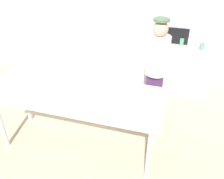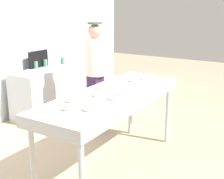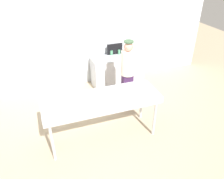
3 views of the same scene
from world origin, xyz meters
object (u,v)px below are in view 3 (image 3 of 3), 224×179
(menu_display, at_px, (115,49))
(worker_baker, at_px, (128,72))
(sugar_donut_2, at_px, (130,90))
(paper_cup_1, at_px, (111,53))
(paper_cup_0, at_px, (132,52))
(paper_cup_2, at_px, (119,52))
(sugar_donut_0, at_px, (61,103))
(sugar_donut_6, at_px, (141,90))
(sugar_donut_7, at_px, (92,103))
(sugar_donut_5, at_px, (138,87))
(fryer_conveyor, at_px, (102,101))
(sugar_donut_4, at_px, (72,97))
(sugar_donut_3, at_px, (90,97))
(sugar_donut_1, at_px, (102,91))
(prep_counter, at_px, (117,71))
(sugar_donut_8, at_px, (68,108))
(sugar_donut_9, at_px, (103,101))

(menu_display, bearing_deg, worker_baker, -97.86)
(sugar_donut_2, height_order, paper_cup_1, sugar_donut_2)
(worker_baker, relative_size, paper_cup_0, 13.45)
(paper_cup_2, bearing_deg, sugar_donut_0, -132.56)
(sugar_donut_6, xyz_separation_m, sugar_donut_7, (-1.02, -0.10, 0.00))
(sugar_donut_2, relative_size, sugar_donut_6, 1.00)
(sugar_donut_2, xyz_separation_m, sugar_donut_5, (0.20, 0.06, 0.00))
(fryer_conveyor, relative_size, sugar_donut_4, 17.10)
(sugar_donut_3, relative_size, paper_cup_0, 1.04)
(sugar_donut_4, height_order, paper_cup_1, sugar_donut_4)
(sugar_donut_1, bearing_deg, paper_cup_1, 65.65)
(sugar_donut_5, bearing_deg, prep_counter, 81.68)
(sugar_donut_8, bearing_deg, sugar_donut_5, 9.51)
(sugar_donut_2, bearing_deg, sugar_donut_0, 179.34)
(sugar_donut_9, relative_size, prep_counter, 0.09)
(sugar_donut_3, height_order, sugar_donut_6, same)
(sugar_donut_8, height_order, worker_baker, worker_baker)
(prep_counter, bearing_deg, sugar_donut_8, -129.29)
(sugar_donut_9, bearing_deg, paper_cup_0, 54.29)
(sugar_donut_0, bearing_deg, sugar_donut_5, 1.79)
(sugar_donut_2, bearing_deg, sugar_donut_3, 178.49)
(sugar_donut_2, bearing_deg, sugar_donut_4, 173.42)
(sugar_donut_1, relative_size, sugar_donut_4, 1.00)
(menu_display, bearing_deg, sugar_donut_8, -126.37)
(sugar_donut_4, bearing_deg, fryer_conveyor, -19.68)
(paper_cup_1, xyz_separation_m, paper_cup_2, (0.23, -0.02, 0.00))
(sugar_donut_1, height_order, prep_counter, sugar_donut_1)
(sugar_donut_9, relative_size, menu_display, 0.29)
(sugar_donut_2, height_order, sugar_donut_6, same)
(sugar_donut_1, bearing_deg, sugar_donut_9, -105.12)
(fryer_conveyor, relative_size, sugar_donut_3, 17.10)
(sugar_donut_2, relative_size, worker_baker, 0.08)
(sugar_donut_1, distance_m, paper_cup_2, 2.29)
(sugar_donut_5, distance_m, sugar_donut_8, 1.49)
(sugar_donut_1, height_order, sugar_donut_4, same)
(sugar_donut_8, bearing_deg, paper_cup_1, 55.01)
(sugar_donut_5, distance_m, paper_cup_2, 2.12)
(sugar_donut_4, height_order, sugar_donut_9, same)
(sugar_donut_0, relative_size, sugar_donut_1, 1.00)
(fryer_conveyor, distance_m, sugar_donut_2, 0.63)
(sugar_donut_3, relative_size, paper_cup_1, 1.04)
(sugar_donut_4, xyz_separation_m, sugar_donut_8, (-0.12, -0.32, 0.00))
(sugar_donut_6, height_order, sugar_donut_7, same)
(sugar_donut_8, height_order, prep_counter, sugar_donut_8)
(sugar_donut_3, distance_m, worker_baker, 1.35)
(paper_cup_1, xyz_separation_m, menu_display, (0.11, 0.04, 0.09))
(sugar_donut_1, distance_m, sugar_donut_4, 0.61)
(sugar_donut_5, height_order, sugar_donut_8, same)
(prep_counter, bearing_deg, sugar_donut_5, -98.32)
(sugar_donut_9, bearing_deg, sugar_donut_5, 16.51)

